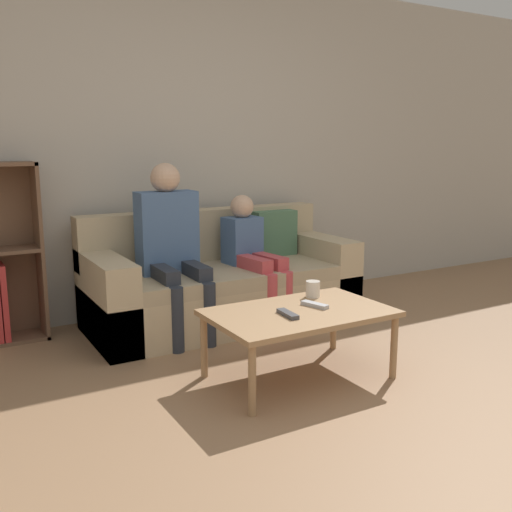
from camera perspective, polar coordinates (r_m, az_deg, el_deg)
ground_plane at (r=2.75m, az=13.28°, el=-17.58°), size 22.00×22.00×0.00m
wall_back at (r=4.53m, az=-8.27°, el=10.94°), size 12.00×0.06×2.60m
couch at (r=4.25m, az=-3.43°, el=-2.86°), size 1.95×0.84×0.81m
coffee_table at (r=3.21m, az=4.34°, el=-6.08°), size 1.00×0.63×0.40m
person_adult at (r=3.94m, az=-8.56°, el=1.85°), size 0.41×0.60×1.18m
person_child at (r=4.19m, az=-0.41°, el=0.57°), size 0.31×0.61×0.94m
cup_near at (r=3.47m, az=5.71°, el=-3.31°), size 0.09×0.09×0.10m
tv_remote_0 at (r=3.28m, az=5.89°, el=-4.87°), size 0.09×0.18×0.02m
tv_remote_1 at (r=3.09m, az=3.19°, el=-5.80°), size 0.06×0.17×0.02m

